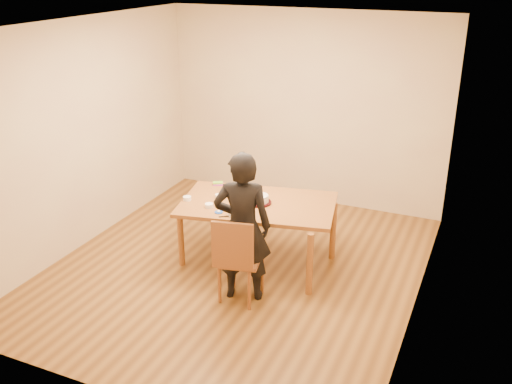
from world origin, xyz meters
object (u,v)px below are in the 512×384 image
at_px(cake_plate, 259,202).
at_px(cake, 259,199).
at_px(dining_chair, 241,260).
at_px(person, 243,227).
at_px(dining_table, 258,204).

relative_size(cake_plate, cake, 1.29).
height_order(dining_chair, cake, cake).
bearing_deg(cake, cake_plate, 0.00).
distance_m(cake, person, 0.73).
xyz_separation_m(dining_chair, cake, (-0.13, 0.77, 0.36)).
height_order(cake, person, person).
bearing_deg(person, cake_plate, -97.98).
distance_m(cake_plate, cake, 0.04).
height_order(cake_plate, cake, cake).
height_order(dining_table, dining_chair, dining_table).
height_order(dining_chair, cake_plate, cake_plate).
xyz_separation_m(dining_table, cake_plate, (0.02, -0.01, 0.03)).
bearing_deg(person, dining_table, -96.53).
bearing_deg(cake, person, -79.84).
bearing_deg(cake_plate, dining_table, 155.64).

